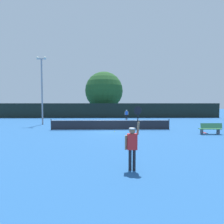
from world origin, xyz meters
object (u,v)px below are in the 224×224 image
player_serving (132,142)px  player_receiving (127,114)px  light_pole (42,86)px  courtside_bench (210,129)px  parked_car_near (70,111)px  large_tree (104,91)px  parked_car_mid (96,111)px  parked_car_far (118,112)px  tennis_ball (114,131)px  spare_racket (205,133)px

player_serving → player_receiving: size_ratio=1.62×
player_serving → light_pole: bearing=121.0°
courtside_bench → parked_car_near: (-16.93, 24.34, 0.30)m
large_tree → parked_car_near: bearing=165.1°
light_pole → parked_car_mid: 19.23m
courtside_bench → parked_car_far: (-6.45, 23.33, 0.30)m
light_pole → parked_car_far: size_ratio=1.86×
courtside_bench → parked_car_mid: parked_car_mid is taller
player_serving → parked_car_far: (1.18, 31.19, -0.33)m
player_serving → courtside_bench: 10.97m
light_pole → parked_car_far: 19.58m
player_serving → tennis_ball: (-0.39, 9.28, -1.07)m
tennis_ball → parked_car_near: size_ratio=0.02×
spare_racket → parked_car_far: bearing=105.5°
player_receiving → light_pole: light_pole is taller
spare_racket → large_tree: large_tree is taller
courtside_bench → large_tree: 24.73m
player_receiving → spare_racket: player_receiving is taller
player_serving → parked_car_far: size_ratio=0.57×
player_serving → courtside_bench: bearing=45.9°
courtside_bench → parked_car_near: 29.65m
large_tree → parked_car_near: size_ratio=2.05×
courtside_bench → spare_racket: bearing=104.6°
tennis_ball → light_pole: size_ratio=0.01×
player_serving → courtside_bench: size_ratio=1.40×
tennis_ball → light_pole: light_pole is taller
large_tree → spare_racket: bearing=-66.8°
player_receiving → parked_car_far: parked_car_far is taller
light_pole → player_receiving: bearing=28.7°
spare_racket → player_serving: bearing=-131.5°
player_receiving → parked_car_mid: parked_car_mid is taller
parked_car_mid → large_tree: bearing=-57.8°
spare_racket → light_pole: light_pole is taller
parked_car_near → parked_car_mid: (5.53, 0.81, 0.00)m
player_receiving → courtside_bench: 14.19m
large_tree → tennis_ball: bearing=-86.0°
parked_car_near → light_pole: bearing=-95.7°
parked_car_mid → tennis_ball: bearing=-84.0°
large_tree → parked_car_mid: 5.52m
large_tree → parked_car_far: (3.05, 0.98, -4.37)m
parked_car_mid → parked_car_near: bearing=-173.8°
player_serving → large_tree: large_tree is taller
tennis_ball → parked_car_mid: bearing=98.1°
tennis_ball → light_pole: 11.23m
light_pole → parked_car_mid: light_pole is taller
parked_car_near → spare_racket: bearing=-61.6°
tennis_ball → large_tree: 21.60m
tennis_ball → parked_car_near: (-8.91, 22.92, 0.74)m
player_serving → large_tree: bearing=93.5°
parked_car_mid → parked_car_far: size_ratio=0.97×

